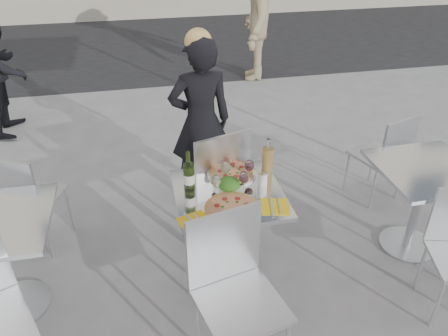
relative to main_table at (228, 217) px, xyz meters
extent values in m
plane|color=slate|center=(0.00, 0.00, -0.54)|extent=(80.00, 80.00, 0.00)
cube|color=black|center=(0.00, 6.50, -0.54)|extent=(24.00, 5.00, 0.00)
cylinder|color=#B7BABF|center=(0.00, 0.00, -0.53)|extent=(0.44, 0.44, 0.02)
cylinder|color=#B7BABF|center=(0.00, 0.00, -0.17)|extent=(0.07, 0.07, 0.72)
cube|color=silver|center=(0.00, 0.00, 0.20)|extent=(0.72, 0.72, 0.03)
cylinder|color=#B7BABF|center=(-1.50, 0.00, -0.53)|extent=(0.44, 0.44, 0.02)
cylinder|color=#B7BABF|center=(-1.50, 0.00, -0.17)|extent=(0.07, 0.07, 0.72)
cylinder|color=#B7BABF|center=(1.50, 0.00, -0.53)|extent=(0.44, 0.44, 0.02)
cylinder|color=#B7BABF|center=(1.50, 0.00, -0.17)|extent=(0.07, 0.07, 0.72)
cube|color=silver|center=(1.50, 0.00, 0.20)|extent=(0.72, 0.72, 0.03)
cylinder|color=silver|center=(0.10, 0.80, -0.30)|extent=(0.03, 0.03, 0.49)
cylinder|color=silver|center=(-0.28, 0.68, -0.30)|extent=(0.03, 0.03, 0.49)
cylinder|color=silver|center=(0.21, 0.42, -0.30)|extent=(0.03, 0.03, 0.49)
cylinder|color=silver|center=(-0.16, 0.31, -0.30)|extent=(0.03, 0.03, 0.49)
cube|color=silver|center=(-0.03, 0.55, -0.04)|extent=(0.57, 0.57, 0.03)
cube|color=silver|center=(0.03, 0.34, 0.22)|extent=(0.44, 0.16, 0.49)
cylinder|color=silver|center=(-0.32, -0.60, -0.30)|extent=(0.03, 0.03, 0.48)
cylinder|color=silver|center=(0.05, -0.51, -0.30)|extent=(0.03, 0.03, 0.48)
cube|color=silver|center=(-0.09, -0.74, -0.04)|extent=(0.54, 0.54, 0.03)
cube|color=silver|center=(-0.14, -0.52, 0.21)|extent=(0.45, 0.13, 0.48)
cylinder|color=silver|center=(-1.19, 0.78, -0.32)|extent=(0.02, 0.02, 0.43)
cylinder|color=silver|center=(-1.51, 0.90, -0.32)|extent=(0.02, 0.02, 0.43)
cylinder|color=silver|center=(-1.32, 0.46, -0.32)|extent=(0.02, 0.02, 0.43)
cylinder|color=silver|center=(-1.64, 0.58, -0.32)|extent=(0.02, 0.02, 0.43)
cube|color=silver|center=(-1.42, 0.68, -0.10)|extent=(0.52, 0.52, 0.02)
cube|color=silver|center=(-1.49, 0.49, 0.13)|extent=(0.38, 0.17, 0.43)
cylinder|color=silver|center=(-1.35, -0.37, -0.29)|extent=(0.03, 0.03, 0.50)
cylinder|color=silver|center=(1.66, 0.96, -0.33)|extent=(0.02, 0.02, 0.42)
cylinder|color=silver|center=(1.34, 0.85, -0.33)|extent=(0.02, 0.02, 0.42)
cylinder|color=silver|center=(1.77, 0.64, -0.33)|extent=(0.02, 0.02, 0.42)
cylinder|color=silver|center=(1.45, 0.53, -0.33)|extent=(0.02, 0.02, 0.42)
cube|color=silver|center=(1.55, 0.74, -0.11)|extent=(0.50, 0.50, 0.02)
cube|color=silver|center=(1.62, 0.56, 0.12)|extent=(0.38, 0.15, 0.42)
cylinder|color=silver|center=(1.21, -0.75, -0.33)|extent=(0.02, 0.02, 0.42)
cylinder|color=silver|center=(1.30, -0.42, -0.33)|extent=(0.02, 0.02, 0.42)
imported|color=black|center=(-0.01, 1.08, 0.22)|extent=(0.58, 0.40, 1.52)
imported|color=black|center=(-2.03, 2.95, 0.23)|extent=(0.62, 0.78, 1.54)
imported|color=#8B7C5A|center=(1.29, 4.12, 0.43)|extent=(0.97, 1.37, 1.93)
cylinder|color=tan|center=(-0.02, -0.19, 0.22)|extent=(0.36, 0.36, 0.02)
cylinder|color=beige|center=(-0.02, -0.20, 0.23)|extent=(0.31, 0.31, 0.00)
cylinder|color=white|center=(0.07, 0.21, 0.22)|extent=(0.35, 0.35, 0.01)
cylinder|color=tan|center=(0.07, 0.22, 0.23)|extent=(0.31, 0.31, 0.02)
cylinder|color=beige|center=(0.07, 0.22, 0.24)|extent=(0.27, 0.27, 0.00)
cylinder|color=white|center=(0.01, 0.03, 0.22)|extent=(0.22, 0.22, 0.01)
ellipsoid|color=#165B17|center=(0.01, 0.03, 0.26)|extent=(0.15, 0.15, 0.08)
sphere|color=#B21914|center=(0.05, 0.05, 0.27)|extent=(0.03, 0.03, 0.03)
cylinder|color=#3A5720|center=(-0.25, 0.09, 0.31)|extent=(0.07, 0.07, 0.20)
cone|color=#3A5720|center=(-0.25, 0.09, 0.41)|extent=(0.07, 0.07, 0.03)
cylinder|color=#3A5720|center=(-0.25, 0.09, 0.46)|extent=(0.03, 0.03, 0.10)
cylinder|color=silver|center=(-0.25, 0.09, 0.30)|extent=(0.07, 0.07, 0.07)
cylinder|color=tan|center=(0.31, 0.15, 0.32)|extent=(0.08, 0.08, 0.22)
cylinder|color=white|center=(0.31, 0.15, 0.46)|extent=(0.03, 0.03, 0.08)
cylinder|color=white|center=(0.25, 0.04, 0.26)|extent=(0.06, 0.06, 0.09)
cylinder|color=silver|center=(0.25, 0.04, 0.31)|extent=(0.06, 0.06, 0.02)
cylinder|color=white|center=(-0.09, -0.02, 0.21)|extent=(0.06, 0.06, 0.00)
cylinder|color=white|center=(-0.09, -0.02, 0.26)|extent=(0.01, 0.01, 0.09)
ellipsoid|color=white|center=(-0.09, -0.02, 0.33)|extent=(0.07, 0.07, 0.08)
ellipsoid|color=beige|center=(-0.09, -0.02, 0.32)|extent=(0.05, 0.05, 0.05)
cylinder|color=white|center=(0.01, 0.13, 0.21)|extent=(0.06, 0.06, 0.00)
cylinder|color=white|center=(0.01, 0.13, 0.26)|extent=(0.01, 0.01, 0.09)
ellipsoid|color=white|center=(0.01, 0.13, 0.33)|extent=(0.07, 0.07, 0.08)
ellipsoid|color=beige|center=(0.01, 0.13, 0.32)|extent=(0.05, 0.05, 0.05)
cylinder|color=white|center=(0.10, -0.02, 0.21)|extent=(0.06, 0.06, 0.00)
cylinder|color=white|center=(0.10, -0.02, 0.26)|extent=(0.01, 0.01, 0.09)
ellipsoid|color=white|center=(0.10, -0.02, 0.33)|extent=(0.07, 0.07, 0.08)
ellipsoid|color=#440915|center=(0.10, -0.02, 0.32)|extent=(0.05, 0.05, 0.05)
cylinder|color=white|center=(0.17, 0.12, 0.21)|extent=(0.06, 0.06, 0.00)
cylinder|color=white|center=(0.17, 0.12, 0.26)|extent=(0.01, 0.01, 0.09)
ellipsoid|color=white|center=(0.17, 0.12, 0.33)|extent=(0.07, 0.07, 0.08)
ellipsoid|color=#440915|center=(0.17, 0.12, 0.32)|extent=(0.05, 0.05, 0.05)
cube|color=yellow|center=(-0.27, -0.27, 0.21)|extent=(0.23, 0.23, 0.00)
cube|color=#B7BABF|center=(-0.29, -0.27, 0.22)|extent=(0.07, 0.20, 0.00)
cube|color=#B7BABF|center=(-0.24, -0.27, 0.22)|extent=(0.06, 0.17, 0.00)
cube|color=yellow|center=(0.25, -0.22, 0.21)|extent=(0.21, 0.21, 0.00)
cube|color=#B7BABF|center=(0.23, -0.22, 0.22)|extent=(0.06, 0.20, 0.00)
cube|color=#B7BABF|center=(0.28, -0.22, 0.22)|extent=(0.05, 0.18, 0.00)
camera|label=1|loc=(-0.53, -2.35, 1.88)|focal=35.00mm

